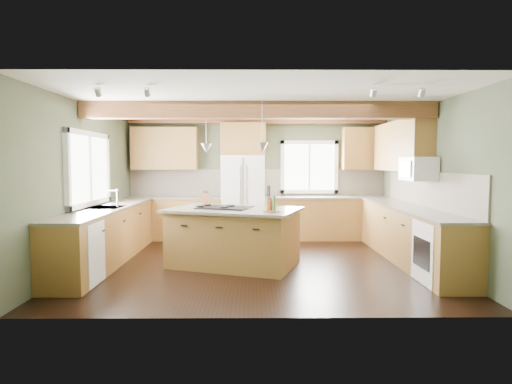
{
  "coord_description": "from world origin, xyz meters",
  "views": [
    {
      "loc": [
        -0.1,
        -6.94,
        1.66
      ],
      "look_at": [
        -0.04,
        0.3,
        1.15
      ],
      "focal_mm": 30.0,
      "sensor_mm": 36.0,
      "label": 1
    }
  ],
  "objects": [
    {
      "name": "base_cab_right",
      "position": [
        2.5,
        0.05,
        0.44
      ],
      "size": [
        0.6,
        3.7,
        0.88
      ],
      "primitive_type": "cube",
      "color": "brown",
      "rests_on": "floor"
    },
    {
      "name": "pendant_left",
      "position": [
        -0.85,
        -0.01,
        1.88
      ],
      "size": [
        0.18,
        0.18,
        0.16
      ],
      "primitive_type": "cone",
      "rotation": [
        3.14,
        0.0,
        0.0
      ],
      "color": "#B2B2B7",
      "rests_on": "ceiling"
    },
    {
      "name": "upper_cab_back_corner",
      "position": [
        2.3,
        2.33,
        1.95
      ],
      "size": [
        0.9,
        0.35,
        0.9
      ],
      "primitive_type": "cube",
      "color": "brown",
      "rests_on": "wall_back"
    },
    {
      "name": "ceiling",
      "position": [
        0.0,
        0.0,
        2.6
      ],
      "size": [
        5.6,
        5.6,
        0.0
      ],
      "primitive_type": "plane",
      "rotation": [
        3.14,
        0.0,
        0.0
      ],
      "color": "silver",
      "rests_on": "wall_back"
    },
    {
      "name": "floor",
      "position": [
        0.0,
        0.0,
        0.0
      ],
      "size": [
        5.6,
        5.6,
        0.0
      ],
      "primitive_type": "plane",
      "color": "black",
      "rests_on": "ground"
    },
    {
      "name": "island",
      "position": [
        -0.4,
        -0.16,
        0.44
      ],
      "size": [
        2.17,
        1.72,
        0.88
      ],
      "primitive_type": "cube",
      "rotation": [
        0.0,
        0.0,
        -0.34
      ],
      "color": "brown",
      "rests_on": "floor"
    },
    {
      "name": "island_top",
      "position": [
        -0.4,
        -0.16,
        0.9
      ],
      "size": [
        2.33,
        1.88,
        0.04
      ],
      "primitive_type": "cube",
      "rotation": [
        0.0,
        0.0,
        -0.34
      ],
      "color": "#4C4338",
      "rests_on": "island"
    },
    {
      "name": "microwave",
      "position": [
        2.58,
        -0.05,
        1.55
      ],
      "size": [
        0.4,
        0.7,
        0.38
      ],
      "primitive_type": "cube",
      "color": "white",
      "rests_on": "wall_right"
    },
    {
      "name": "dishwasher",
      "position": [
        -2.49,
        -1.25,
        0.43
      ],
      "size": [
        0.6,
        0.6,
        0.84
      ],
      "primitive_type": "cube",
      "color": "white",
      "rests_on": "floor"
    },
    {
      "name": "base_cab_back_right",
      "position": [
        1.49,
        2.2,
        0.44
      ],
      "size": [
        2.62,
        0.6,
        0.88
      ],
      "primitive_type": "cube",
      "color": "brown",
      "rests_on": "floor"
    },
    {
      "name": "sink",
      "position": [
        -2.5,
        0.05,
        0.91
      ],
      "size": [
        0.5,
        0.65,
        0.03
      ],
      "primitive_type": "cube",
      "color": "#262628",
      "rests_on": "counter_left"
    },
    {
      "name": "base_cab_back_left",
      "position": [
        -1.79,
        2.2,
        0.44
      ],
      "size": [
        2.02,
        0.6,
        0.88
      ],
      "primitive_type": "cube",
      "color": "brown",
      "rests_on": "floor"
    },
    {
      "name": "backsplash_back",
      "position": [
        0.0,
        2.48,
        1.21
      ],
      "size": [
        5.58,
        0.03,
        0.58
      ],
      "primitive_type": "cube",
      "color": "brown",
      "rests_on": "wall_back"
    },
    {
      "name": "cooktop",
      "position": [
        -0.55,
        -0.11,
        0.93
      ],
      "size": [
        0.96,
        0.79,
        0.02
      ],
      "primitive_type": "cube",
      "rotation": [
        0.0,
        0.0,
        -0.34
      ],
      "color": "black",
      "rests_on": "island_top"
    },
    {
      "name": "wall_left",
      "position": [
        -2.8,
        0.0,
        1.3
      ],
      "size": [
        0.0,
        5.0,
        5.0
      ],
      "primitive_type": "plane",
      "rotation": [
        1.57,
        0.0,
        1.57
      ],
      "color": "#434C35",
      "rests_on": "ground"
    },
    {
      "name": "upper_cab_back_left",
      "position": [
        -1.99,
        2.33,
        1.95
      ],
      "size": [
        1.4,
        0.35,
        0.9
      ],
      "primitive_type": "cube",
      "color": "brown",
      "rests_on": "wall_back"
    },
    {
      "name": "counter_left",
      "position": [
        -2.5,
        0.05,
        0.9
      ],
      "size": [
        0.64,
        3.74,
        0.04
      ],
      "primitive_type": "cube",
      "color": "#4C4338",
      "rests_on": "base_cab_left"
    },
    {
      "name": "faucet",
      "position": [
        -2.32,
        0.05,
        1.05
      ],
      "size": [
        0.02,
        0.02,
        0.28
      ],
      "primitive_type": "cylinder",
      "color": "#B2B2B7",
      "rests_on": "sink"
    },
    {
      "name": "bottle_tray",
      "position": [
        0.18,
        -0.61,
        1.03
      ],
      "size": [
        0.32,
        0.32,
        0.23
      ],
      "primitive_type": null,
      "rotation": [
        0.0,
        0.0,
        -0.4
      ],
      "color": "brown",
      "rests_on": "island_top"
    },
    {
      "name": "base_cab_left",
      "position": [
        -2.5,
        0.05,
        0.44
      ],
      "size": [
        0.6,
        3.7,
        0.88
      ],
      "primitive_type": "cube",
      "color": "brown",
      "rests_on": "floor"
    },
    {
      "name": "ceiling_beam",
      "position": [
        0.0,
        -0.16,
        2.47
      ],
      "size": [
        5.55,
        0.26,
        0.26
      ],
      "primitive_type": "cube",
      "color": "#542A18",
      "rests_on": "ceiling"
    },
    {
      "name": "utensil_crock",
      "position": [
        0.17,
        0.15,
        1.0
      ],
      "size": [
        0.15,
        0.15,
        0.16
      ],
      "primitive_type": "cylinder",
      "rotation": [
        0.0,
        0.0,
        -0.36
      ],
      "color": "#443B36",
      "rests_on": "island_top"
    },
    {
      "name": "upper_cab_right",
      "position": [
        2.62,
        0.9,
        1.95
      ],
      "size": [
        0.35,
        2.2,
        0.9
      ],
      "primitive_type": "cube",
      "color": "brown",
      "rests_on": "wall_right"
    },
    {
      "name": "oven",
      "position": [
        2.49,
        -1.25,
        0.43
      ],
      "size": [
        0.6,
        0.72,
        0.84
      ],
      "primitive_type": "cube",
      "color": "white",
      "rests_on": "floor"
    },
    {
      "name": "pendant_right",
      "position": [
        0.05,
        -0.32,
        1.88
      ],
      "size": [
        0.18,
        0.18,
        0.16
      ],
      "primitive_type": "cone",
      "rotation": [
        3.14,
        0.0,
        0.0
      ],
      "color": "#B2B2B7",
      "rests_on": "ceiling"
    },
    {
      "name": "upper_cab_over_fridge",
      "position": [
        -0.3,
        2.33,
        2.15
      ],
      "size": [
        0.96,
        0.35,
        0.7
      ],
      "primitive_type": "cube",
      "color": "brown",
      "rests_on": "wall_back"
    },
    {
      "name": "wall_back",
      "position": [
        0.0,
        2.5,
        1.3
      ],
      "size": [
        5.6,
        0.0,
        5.6
      ],
      "primitive_type": "plane",
      "rotation": [
        1.57,
        0.0,
        0.0
      ],
      "color": "#434C35",
      "rests_on": "ground"
    },
    {
      "name": "counter_back_right",
      "position": [
        1.49,
        2.2,
        0.9
      ],
      "size": [
        2.66,
        0.64,
        0.04
      ],
      "primitive_type": "cube",
      "color": "#4C4338",
      "rests_on": "base_cab_back_right"
    },
    {
      "name": "knife_block",
      "position": [
        -0.92,
        0.52,
        1.02
      ],
      "size": [
        0.13,
        0.11,
        0.19
      ],
      "primitive_type": "cube",
      "rotation": [
        0.0,
        0.0,
        -0.23
      ],
      "color": "brown",
      "rests_on": "island_top"
    },
    {
      "name": "backsplash_right",
      "position": [
        2.78,
        0.05,
        1.21
      ],
      "size": [
        0.03,
        3.7,
        0.58
      ],
      "primitive_type": "cube",
      "color": "brown",
      "rests_on": "wall_right"
    },
    {
      "name": "window_back",
      "position": [
        1.15,
        2.48,
        1.55
      ],
      "size": [
        1.1,
        0.04,
        1.0
      ],
      "primitive_type": "cube",
      "color": "white",
      "rests_on": "wall_back"
    },
    {
      "name": "refrigerator",
      "position": [
        -0.3,
        2.12,
        0.9
      ],
      "size": [
        0.9,
        0.74,
        1.8
      ],
      "primitive_type": "cube",
      "color": "white",
      "rests_on": "floor"
    },
    {
      "name": "window_left",
      "position": [
        -2.78,
        0.05,
        1.55
      ],
      "size": [
        0.04,
        1.6,
        1.05
      ],
      "primitive_type": "cube",
      "color": "white",
      "rests_on": "wall_left"
    },
    {
      "name": "counter_back_left",
      "position": [
        -1.79,
        2.2,
        0.9
      ],
      "size": [
        2.06,
        0.64,
        0.04
      ],
      "primitive_type": "cube",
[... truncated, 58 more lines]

